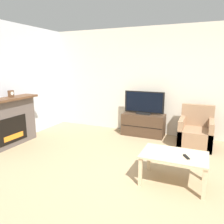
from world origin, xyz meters
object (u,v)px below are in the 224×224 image
mantel_clock (11,94)px  coffee_table (174,158)px  fireplace (8,122)px  tv (144,104)px  tv_stand (143,125)px  remote (186,157)px  armchair (196,133)px

mantel_clock → coffee_table: mantel_clock is taller
fireplace → tv: (2.53, 1.92, 0.27)m
mantel_clock → tv_stand: size_ratio=0.14×
tv → coffee_table: 2.36m
tv → coffee_table: bearing=-63.4°
fireplace → coffee_table: bearing=-2.4°
tv_stand → tv: tv is taller
fireplace → remote: (3.74, -0.21, -0.07)m
fireplace → coffee_table: (3.57, -0.15, -0.14)m
tv_stand → armchair: (1.26, -0.26, 0.01)m
coffee_table → mantel_clock: bearing=175.2°
mantel_clock → remote: bearing=-5.4°
tv → tv_stand: bearing=90.0°
tv_stand → armchair: armchair is taller
tv → fireplace: bearing=-142.7°
armchair → remote: 1.88m
mantel_clock → armchair: bearing=21.9°
tv → mantel_clock: bearing=-144.7°
tv_stand → armchair: 1.29m
fireplace → mantel_clock: mantel_clock is taller
remote → armchair: bearing=59.5°
tv → remote: bearing=-60.3°
remote → fireplace: bearing=147.8°
tv_stand → tv: 0.55m
fireplace → mantel_clock: bearing=83.3°
fireplace → mantel_clock: (0.02, 0.15, 0.60)m
fireplace → mantel_clock: size_ratio=9.85×
armchair → tv_stand: bearing=168.2°
mantel_clock → tv: bearing=35.3°
remote → coffee_table: bearing=133.6°
fireplace → armchair: bearing=23.7°
fireplace → tv: size_ratio=1.48×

